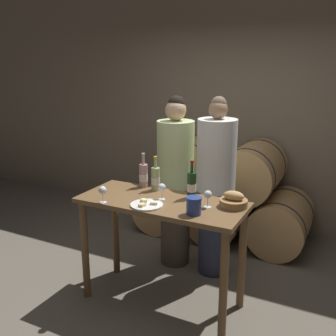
% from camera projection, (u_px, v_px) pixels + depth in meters
% --- Properties ---
extents(ground_plane, '(10.00, 10.00, 0.00)m').
position_uv_depth(ground_plane, '(162.00, 301.00, 3.50)').
color(ground_plane, '#665E51').
extents(stone_wall_back, '(10.00, 0.12, 3.20)m').
position_uv_depth(stone_wall_back, '(239.00, 100.00, 4.86)').
color(stone_wall_back, gray).
rests_on(stone_wall_back, ground_plane).
extents(barrel_stack, '(2.06, 0.83, 1.18)m').
position_uv_depth(barrel_stack, '(222.00, 194.00, 4.68)').
color(barrel_stack, tan).
rests_on(barrel_stack, ground_plane).
extents(tasting_table, '(1.40, 0.59, 0.95)m').
position_uv_depth(tasting_table, '(162.00, 219.00, 3.29)').
color(tasting_table, brown).
rests_on(tasting_table, ground_plane).
extents(person_left, '(0.37, 0.37, 1.75)m').
position_uv_depth(person_left, '(175.00, 182.00, 3.96)').
color(person_left, '#4C4238').
rests_on(person_left, ground_plane).
extents(person_right, '(0.37, 0.37, 1.76)m').
position_uv_depth(person_right, '(216.00, 188.00, 3.77)').
color(person_right, '#2D334C').
rests_on(person_right, ground_plane).
extents(wine_bottle_red, '(0.08, 0.08, 0.32)m').
position_uv_depth(wine_bottle_red, '(192.00, 185.00, 3.29)').
color(wine_bottle_red, '#193819').
rests_on(wine_bottle_red, tasting_table).
extents(wine_bottle_white, '(0.08, 0.08, 0.31)m').
position_uv_depth(wine_bottle_white, '(156.00, 179.00, 3.49)').
color(wine_bottle_white, '#ADBC7F').
rests_on(wine_bottle_white, tasting_table).
extents(wine_bottle_rose, '(0.08, 0.08, 0.32)m').
position_uv_depth(wine_bottle_rose, '(143.00, 175.00, 3.58)').
color(wine_bottle_rose, '#BC8E93').
rests_on(wine_bottle_rose, tasting_table).
extents(blue_crock, '(0.12, 0.12, 0.14)m').
position_uv_depth(blue_crock, '(194.00, 205.00, 2.94)').
color(blue_crock, navy).
rests_on(blue_crock, tasting_table).
extents(bread_basket, '(0.22, 0.22, 0.13)m').
position_uv_depth(bread_basket, '(234.00, 201.00, 3.10)').
color(bread_basket, olive).
rests_on(bread_basket, tasting_table).
extents(cheese_plate, '(0.26, 0.26, 0.04)m').
position_uv_depth(cheese_plate, '(147.00, 205.00, 3.13)').
color(cheese_plate, white).
rests_on(cheese_plate, tasting_table).
extents(wine_glass_far_left, '(0.07, 0.07, 0.14)m').
position_uv_depth(wine_glass_far_left, '(103.00, 191.00, 3.17)').
color(wine_glass_far_left, white).
rests_on(wine_glass_far_left, tasting_table).
extents(wine_glass_left, '(0.07, 0.07, 0.14)m').
position_uv_depth(wine_glass_left, '(162.00, 188.00, 3.24)').
color(wine_glass_left, white).
rests_on(wine_glass_left, tasting_table).
extents(wine_glass_center, '(0.07, 0.07, 0.14)m').
position_uv_depth(wine_glass_center, '(208.00, 195.00, 3.07)').
color(wine_glass_center, white).
rests_on(wine_glass_center, tasting_table).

